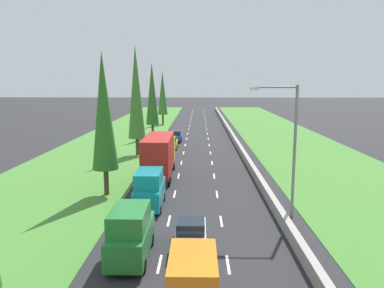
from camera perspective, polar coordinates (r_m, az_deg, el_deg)
name	(u,v)px	position (r m, az deg, el deg)	size (l,w,h in m)	color
ground_plane	(197,136)	(63.51, 0.84, 1.20)	(300.00, 300.00, 0.00)	#28282B
grass_verge_left	(123,136)	(64.80, -10.42, 1.23)	(14.00, 140.00, 0.04)	#478433
grass_verge_right	(282,136)	(65.05, 13.59, 1.15)	(14.00, 140.00, 0.04)	#478433
median_barrier	(231,134)	(63.68, 5.98, 1.56)	(0.44, 120.00, 0.85)	#9E9B93
lane_markings	(197,136)	(63.50, 0.84, 1.21)	(3.64, 116.00, 0.01)	white
green_van_left_lane	(131,233)	(20.37, -9.32, -13.22)	(1.96, 4.90, 2.82)	#237A33
orange_van_centre_lane	(193,288)	(15.42, 0.15, -21.03)	(1.96, 4.90, 2.82)	orange
teal_van_left_lane	(150,189)	(27.89, -6.48, -6.83)	(1.96, 4.90, 2.82)	teal
red_box_truck_left_lane	(159,156)	(36.00, -4.97, -1.78)	(2.46, 9.40, 4.18)	black
grey_sedan_left_lane	(167,152)	(44.86, -3.87, -1.28)	(1.82, 4.50, 1.64)	slate
yellow_hatchback_left_lane	(171,143)	(51.75, -3.20, 0.21)	(1.74, 3.90, 1.72)	yellow
white_hatchback_centre_lane	(191,234)	(21.42, -0.19, -13.55)	(1.74, 3.90, 1.72)	white
blue_hatchback_left_lane	(176,136)	(57.75, -2.44, 1.20)	(1.74, 3.90, 1.72)	#1E47B7
poplar_tree_second	(104,112)	(30.60, -13.31, 4.81)	(2.09, 2.09, 11.58)	#4C3823
poplar_tree_third	(136,93)	(46.88, -8.51, 7.75)	(2.14, 2.14, 13.58)	#4C3823
poplar_tree_fourth	(152,94)	(61.68, -6.09, 7.59)	(2.11, 2.11, 12.22)	#4C3823
poplar_tree_fifth	(163,93)	(80.14, -4.50, 7.74)	(2.08, 2.08, 11.32)	#4C3823
street_light_mast	(290,142)	(25.86, 14.65, 0.33)	(3.20, 0.28, 9.00)	gray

